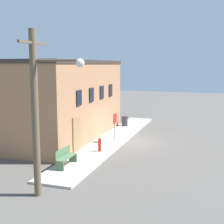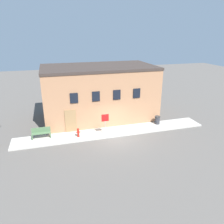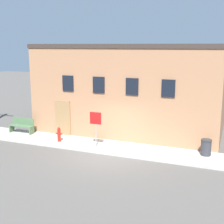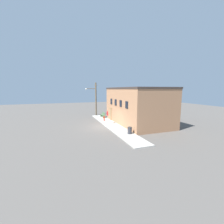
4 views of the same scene
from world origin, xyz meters
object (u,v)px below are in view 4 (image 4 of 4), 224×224
object	(u,v)px
fire_hydrant	(104,118)
stop_sign	(108,115)
utility_pole	(95,98)
bench	(103,115)
trash_bin	(130,130)

from	to	relation	value
fire_hydrant	stop_sign	size ratio (longest dim) A/B	0.43
fire_hydrant	utility_pole	xyz separation A→B (m)	(-6.43, 0.10, 3.00)
bench	stop_sign	bearing A→B (deg)	-9.30
stop_sign	utility_pole	xyz separation A→B (m)	(-8.78, 0.28, 2.08)
bench	trash_bin	world-z (taller)	bench
stop_sign	trash_bin	distance (m)	5.67
stop_sign	bench	bearing A→B (deg)	170.70
fire_hydrant	trash_bin	size ratio (longest dim) A/B	1.02
stop_sign	trash_bin	xyz separation A→B (m)	(5.53, 0.89, -0.92)
fire_hydrant	utility_pole	bearing A→B (deg)	179.14
bench	trash_bin	size ratio (longest dim) A/B	1.96
fire_hydrant	stop_sign	world-z (taller)	stop_sign
fire_hydrant	stop_sign	xyz separation A→B (m)	(2.35, -0.18, 0.92)
bench	utility_pole	world-z (taller)	utility_pole
trash_bin	fire_hydrant	bearing A→B (deg)	-174.87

